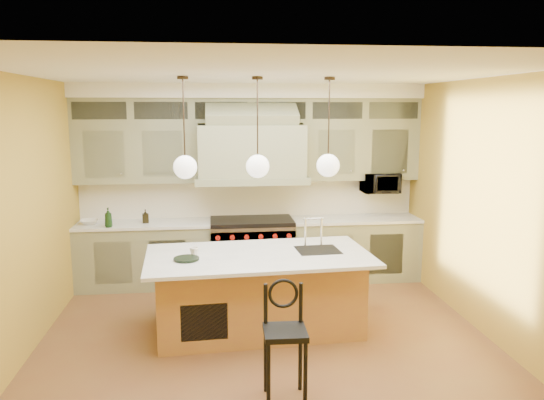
{
  "coord_description": "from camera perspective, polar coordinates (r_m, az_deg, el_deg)",
  "views": [
    {
      "loc": [
        -0.56,
        -5.41,
        2.56
      ],
      "look_at": [
        0.13,
        0.7,
        1.49
      ],
      "focal_mm": 35.0,
      "sensor_mm": 36.0,
      "label": 1
    }
  ],
  "objects": [
    {
      "name": "floor",
      "position": [
        6.01,
        -0.53,
        -15.34
      ],
      "size": [
        5.0,
        5.0,
        0.0
      ],
      "primitive_type": "plane",
      "color": "brown",
      "rests_on": "ground"
    },
    {
      "name": "ceiling",
      "position": [
        5.45,
        -0.58,
        13.43
      ],
      "size": [
        5.0,
        5.0,
        0.0
      ],
      "primitive_type": "plane",
      "rotation": [
        3.14,
        0.0,
        0.0
      ],
      "color": "white",
      "rests_on": "wall_back"
    },
    {
      "name": "wall_back",
      "position": [
        8.01,
        -2.41,
        1.89
      ],
      "size": [
        5.0,
        0.0,
        5.0
      ],
      "primitive_type": "plane",
      "rotation": [
        1.57,
        0.0,
        0.0
      ],
      "color": "#B08D30",
      "rests_on": "ground"
    },
    {
      "name": "wall_front",
      "position": [
        3.17,
        4.21,
        -10.71
      ],
      "size": [
        5.0,
        0.0,
        5.0
      ],
      "primitive_type": "plane",
      "rotation": [
        -1.57,
        0.0,
        0.0
      ],
      "color": "#B08D30",
      "rests_on": "ground"
    },
    {
      "name": "wall_left",
      "position": [
        5.86,
        -25.71,
        -2.06
      ],
      "size": [
        0.0,
        5.0,
        5.0
      ],
      "primitive_type": "plane",
      "rotation": [
        1.57,
        0.0,
        1.57
      ],
      "color": "#B08D30",
      "rests_on": "ground"
    },
    {
      "name": "wall_right",
      "position": [
        6.32,
        22.63,
        -1.03
      ],
      "size": [
        0.0,
        5.0,
        5.0
      ],
      "primitive_type": "plane",
      "rotation": [
        1.57,
        0.0,
        -1.57
      ],
      "color": "#B08D30",
      "rests_on": "ground"
    },
    {
      "name": "back_cabinetry",
      "position": [
        7.75,
        -2.27,
        1.47
      ],
      "size": [
        5.0,
        0.77,
        2.9
      ],
      "color": "gray",
      "rests_on": "floor"
    },
    {
      "name": "range",
      "position": [
        7.86,
        -2.17,
        -5.45
      ],
      "size": [
        1.2,
        0.74,
        0.96
      ],
      "color": "silver",
      "rests_on": "floor"
    },
    {
      "name": "kitchen_island",
      "position": [
        6.24,
        -1.43,
        -9.69
      ],
      "size": [
        2.61,
        1.49,
        1.35
      ],
      "rotation": [
        0.0,
        0.0,
        0.06
      ],
      "color": "#AE823D",
      "rests_on": "floor"
    },
    {
      "name": "counter_stool",
      "position": [
        4.79,
        1.38,
        -14.24
      ],
      "size": [
        0.38,
        0.38,
        1.07
      ],
      "rotation": [
        0.0,
        0.0,
        -0.03
      ],
      "color": "black",
      "rests_on": "floor"
    },
    {
      "name": "microwave",
      "position": [
        8.14,
        11.55,
        1.83
      ],
      "size": [
        0.54,
        0.37,
        0.3
      ],
      "primitive_type": "imported",
      "color": "black",
      "rests_on": "back_cabinetry"
    },
    {
      "name": "oil_bottle_a",
      "position": [
        7.62,
        -17.19,
        -1.82
      ],
      "size": [
        0.11,
        0.11,
        0.27
      ],
      "primitive_type": "imported",
      "rotation": [
        0.0,
        0.0,
        -0.04
      ],
      "color": "#143313",
      "rests_on": "back_cabinetry"
    },
    {
      "name": "oil_bottle_b",
      "position": [
        7.78,
        -13.46,
        -1.7
      ],
      "size": [
        0.1,
        0.1,
        0.19
      ],
      "primitive_type": "imported",
      "rotation": [
        0.0,
        0.0,
        0.15
      ],
      "color": "black",
      "rests_on": "back_cabinetry"
    },
    {
      "name": "fruit_bowl",
      "position": [
        7.93,
        -19.04,
        -2.24
      ],
      "size": [
        0.3,
        0.3,
        0.06
      ],
      "primitive_type": "imported",
      "rotation": [
        0.0,
        0.0,
        0.17
      ],
      "color": "silver",
      "rests_on": "back_cabinetry"
    },
    {
      "name": "cup",
      "position": [
        6.06,
        -8.38,
        -5.5
      ],
      "size": [
        0.11,
        0.11,
        0.09
      ],
      "primitive_type": "imported",
      "rotation": [
        0.0,
        0.0,
        0.14
      ],
      "color": "silver",
      "rests_on": "kitchen_island"
    },
    {
      "name": "pendant_left",
      "position": [
        5.9,
        -9.33,
        3.79
      ],
      "size": [
        0.26,
        0.26,
        1.11
      ],
      "color": "#2D2319",
      "rests_on": "ceiling"
    },
    {
      "name": "pendant_center",
      "position": [
        5.92,
        -1.55,
        3.93
      ],
      "size": [
        0.26,
        0.26,
        1.11
      ],
      "color": "#2D2319",
      "rests_on": "ceiling"
    },
    {
      "name": "pendant_right",
      "position": [
        6.04,
        6.06,
        4.0
      ],
      "size": [
        0.26,
        0.26,
        1.11
      ],
      "color": "#2D2319",
      "rests_on": "ceiling"
    }
  ]
}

